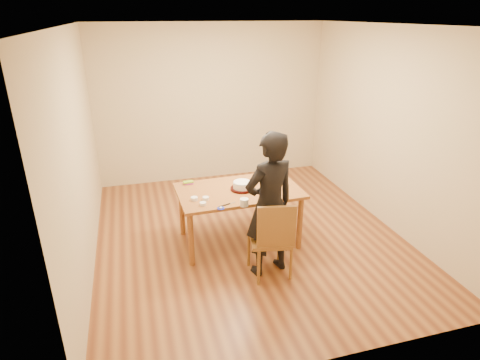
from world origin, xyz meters
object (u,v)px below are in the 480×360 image
object	(u,v)px
dining_chair	(270,239)
cake	(242,185)
person	(270,205)
cake_plate	(242,189)
dining_table	(239,191)

from	to	relation	value
dining_chair	cake	xyz separation A→B (m)	(-0.11, 0.77, 0.36)
cake	person	distance (m)	0.73
person	dining_chair	bearing A→B (deg)	75.83
cake_plate	person	size ratio (longest dim) A/B	0.18
dining_chair	person	size ratio (longest dim) A/B	0.26
dining_chair	cake	bearing A→B (deg)	109.12
cake_plate	cake	xyz separation A→B (m)	(0.00, 0.00, 0.05)
cake_plate	person	bearing A→B (deg)	-81.26
cake_plate	person	xyz separation A→B (m)	(0.11, -0.72, 0.09)
cake	person	bearing A→B (deg)	-81.26
dining_table	cake	size ratio (longest dim) A/B	6.73
dining_table	cake_plate	world-z (taller)	cake_plate
dining_table	cake_plate	size ratio (longest dim) A/B	5.16
person	cake	bearing A→B (deg)	-95.43
dining_table	person	world-z (taller)	person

